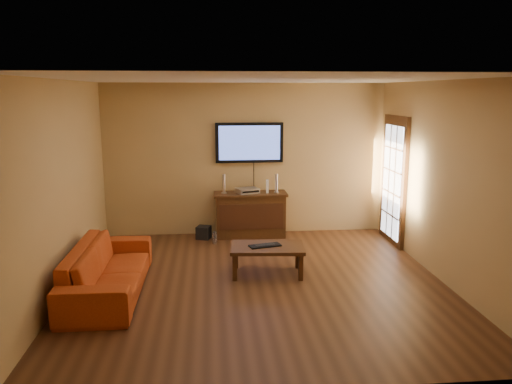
{
  "coord_description": "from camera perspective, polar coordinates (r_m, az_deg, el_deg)",
  "views": [
    {
      "loc": [
        -0.63,
        -6.35,
        2.55
      ],
      "look_at": [
        0.03,
        0.8,
        1.1
      ],
      "focal_mm": 35.0,
      "sensor_mm": 36.0,
      "label": 1
    }
  ],
  "objects": [
    {
      "name": "french_door",
      "position": [
        8.75,
        15.45,
        1.13
      ],
      "size": [
        0.07,
        1.02,
        2.22
      ],
      "color": "#341C0C",
      "rests_on": "ground"
    },
    {
      "name": "av_receiver",
      "position": [
        8.8,
        -0.99,
        0.18
      ],
      "size": [
        0.44,
        0.38,
        0.09
      ],
      "primitive_type": "cube",
      "rotation": [
        0.0,
        0.0,
        0.36
      ],
      "color": "silver",
      "rests_on": "media_console"
    },
    {
      "name": "game_console",
      "position": [
        8.83,
        1.31,
        0.66
      ],
      "size": [
        0.07,
        0.17,
        0.22
      ],
      "primitive_type": "cube",
      "rotation": [
        0.0,
        0.0,
        -0.14
      ],
      "color": "white",
      "rests_on": "media_console"
    },
    {
      "name": "media_console",
      "position": [
        8.89,
        -0.64,
        -2.59
      ],
      "size": [
        1.28,
        0.49,
        0.79
      ],
      "color": "#341C0C",
      "rests_on": "ground"
    },
    {
      "name": "sofa",
      "position": [
        6.69,
        -16.58,
        -7.6
      ],
      "size": [
        0.64,
        2.17,
        0.85
      ],
      "primitive_type": "imported",
      "rotation": [
        0.0,
        0.0,
        1.57
      ],
      "color": "#A63A12",
      "rests_on": "ground"
    },
    {
      "name": "speaker_left",
      "position": [
        8.76,
        -3.68,
        0.85
      ],
      "size": [
        0.09,
        0.09,
        0.34
      ],
      "color": "silver",
      "rests_on": "media_console"
    },
    {
      "name": "coffee_table",
      "position": [
        7.08,
        1.3,
        -6.6
      ],
      "size": [
        1.07,
        0.7,
        0.42
      ],
      "color": "#341C0C",
      "rests_on": "ground"
    },
    {
      "name": "subwoofer",
      "position": [
        8.86,
        -6.01,
        -4.61
      ],
      "size": [
        0.28,
        0.28,
        0.22
      ],
      "primitive_type": "cube",
      "rotation": [
        0.0,
        0.0,
        -0.32
      ],
      "color": "black",
      "rests_on": "ground"
    },
    {
      "name": "speaker_right",
      "position": [
        8.82,
        2.36,
        0.92
      ],
      "size": [
        0.09,
        0.09,
        0.33
      ],
      "color": "silver",
      "rests_on": "media_console"
    },
    {
      "name": "bottle",
      "position": [
        8.54,
        -4.76,
        -5.25
      ],
      "size": [
        0.08,
        0.08,
        0.23
      ],
      "color": "white",
      "rests_on": "ground"
    },
    {
      "name": "television",
      "position": [
        8.87,
        -0.77,
        5.66
      ],
      "size": [
        1.2,
        0.08,
        0.71
      ],
      "color": "black",
      "rests_on": "ground"
    },
    {
      "name": "room_walls",
      "position": [
        7.05,
        -0.15,
        4.4
      ],
      "size": [
        5.0,
        5.0,
        5.0
      ],
      "color": "tan",
      "rests_on": "ground"
    },
    {
      "name": "keyboard",
      "position": [
        7.04,
        1.03,
        -6.13
      ],
      "size": [
        0.47,
        0.28,
        0.03
      ],
      "color": "black",
      "rests_on": "coffee_table"
    },
    {
      "name": "ground_plane",
      "position": [
        6.87,
        0.33,
        -10.37
      ],
      "size": [
        5.0,
        5.0,
        0.0
      ],
      "primitive_type": "plane",
      "color": "#3C2110",
      "rests_on": "ground"
    }
  ]
}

